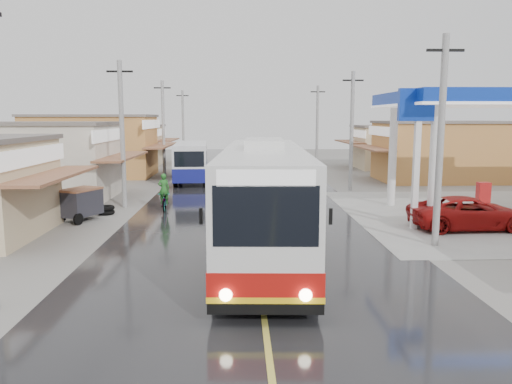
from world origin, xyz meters
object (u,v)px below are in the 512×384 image
second_bus (191,161)px  tricycle_near (80,202)px  jeepney (470,213)px  cyclist (165,198)px  coach_bus (264,199)px  tyre_stack (106,210)px

second_bus → tricycle_near: size_ratio=3.75×
jeepney → cyclist: cyclist is taller
coach_bus → jeepney: size_ratio=2.56×
second_bus → tricycle_near: second_bus is taller
second_bus → tricycle_near: (-3.93, -15.08, -0.70)m
second_bus → cyclist: 12.55m
jeepney → tricycle_near: tricycle_near is taller
jeepney → tricycle_near: bearing=80.5°
cyclist → tricycle_near: size_ratio=0.83×
coach_bus → tyre_stack: (-7.78, 7.69, -1.79)m
jeepney → coach_bus: bearing=109.6°
coach_bus → second_bus: bearing=104.8°
second_bus → cyclist: bearing=-94.7°
second_bus → jeepney: (14.01, -17.50, -0.87)m
jeepney → cyclist: size_ratio=2.61×
cyclist → tricycle_near: 4.47m
coach_bus → tricycle_near: coach_bus is taller
second_bus → cyclist: (-0.28, -12.51, -0.94)m
coach_bus → tricycle_near: 10.57m
jeepney → cyclist: bearing=68.9°
cyclist → tricycle_near: (-3.65, -2.57, 0.24)m
second_bus → tyre_stack: size_ratio=10.21×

